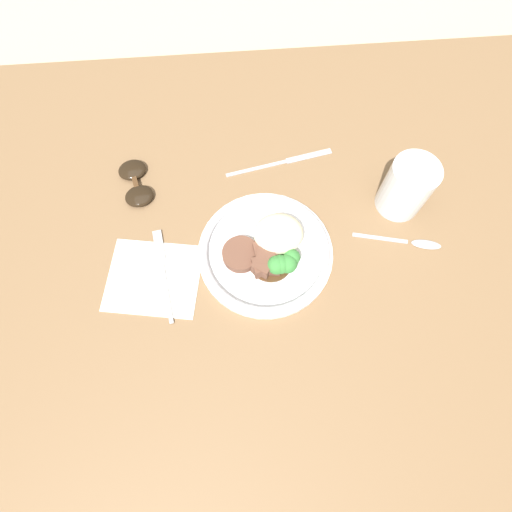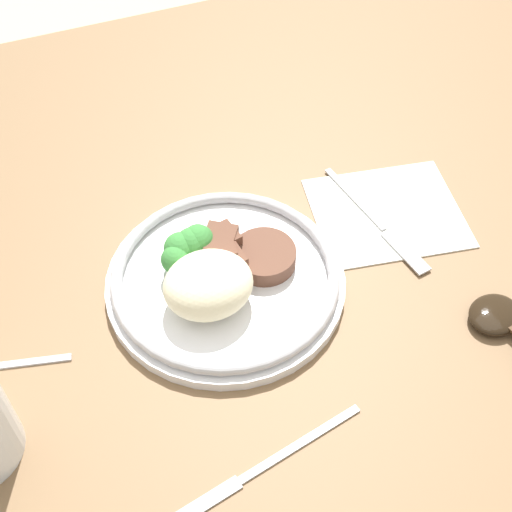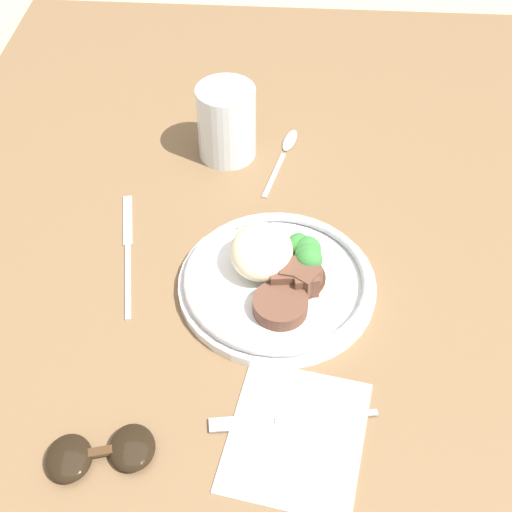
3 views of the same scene
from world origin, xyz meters
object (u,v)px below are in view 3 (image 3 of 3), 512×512
(fork, at_px, (277,420))
(spoon, at_px, (286,149))
(knife, at_px, (128,248))
(juice_glass, at_px, (227,126))
(sunglasses, at_px, (101,453))
(plate, at_px, (278,275))

(fork, bearing_deg, spoon, -97.92)
(knife, height_order, spoon, spoon)
(juice_glass, xyz_separation_m, sunglasses, (-0.50, 0.08, -0.04))
(plate, relative_size, sunglasses, 2.01)
(sunglasses, bearing_deg, plate, -49.27)
(knife, distance_m, spoon, 0.29)
(fork, relative_size, sunglasses, 1.48)
(sunglasses, bearing_deg, juice_glass, -23.71)
(plate, height_order, knife, plate)
(juice_glass, bearing_deg, spoon, -80.74)
(juice_glass, height_order, spoon, juice_glass)
(juice_glass, bearing_deg, plate, -161.33)
(juice_glass, xyz_separation_m, knife, (-0.21, 0.11, -0.05))
(plate, height_order, juice_glass, juice_glass)
(juice_glass, xyz_separation_m, fork, (-0.44, -0.09, -0.05))
(plate, xyz_separation_m, fork, (-0.19, -0.01, -0.02))
(spoon, bearing_deg, plate, -166.55)
(juice_glass, relative_size, fork, 0.62)
(juice_glass, bearing_deg, fork, -168.06)
(plate, relative_size, fork, 1.36)
(juice_glass, height_order, knife, juice_glass)
(fork, bearing_deg, sunglasses, 7.58)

